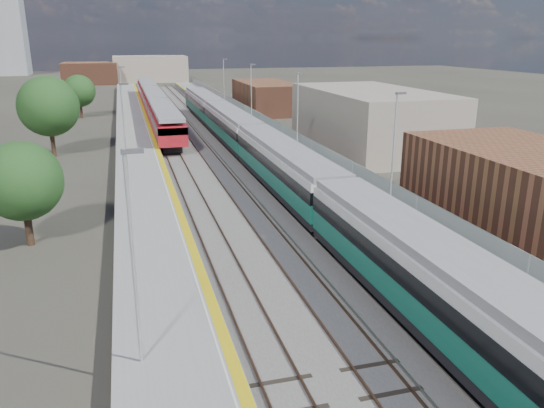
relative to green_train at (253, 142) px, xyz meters
name	(u,v)px	position (x,y,z in m)	size (l,w,h in m)	color
ground	(220,147)	(-1.50, 10.13, -2.34)	(320.00, 320.00, 0.00)	#47443A
ballast_bed	(197,144)	(-3.75, 12.63, -2.31)	(10.50, 155.00, 0.06)	#565451
tracks	(200,140)	(-3.15, 14.31, -2.24)	(8.96, 160.00, 0.17)	#4C3323
platform_right	(259,136)	(3.78, 12.62, -1.81)	(4.70, 155.00, 8.52)	slate
platform_left	(136,142)	(-10.55, 12.62, -1.82)	(4.30, 155.00, 8.52)	slate
buildings	(85,43)	(-19.62, 98.73, 8.36)	(72.00, 185.50, 40.00)	brown
green_train	(253,142)	(0.00, 0.00, 0.00)	(3.02, 84.02, 3.33)	black
red_train	(154,102)	(-7.00, 36.36, -0.06)	(3.05, 61.88, 3.86)	black
tree_a	(22,181)	(-17.55, -16.35, 1.57)	(4.59, 4.59, 6.22)	#382619
tree_b	(48,106)	(-18.92, 9.61, 2.82)	(6.04, 6.04, 8.19)	#382619
tree_c	(79,91)	(-17.94, 38.21, 1.76)	(4.81, 4.81, 6.52)	#382619
tree_d	(351,97)	(19.70, 22.08, 1.38)	(4.37, 4.37, 5.92)	#382619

